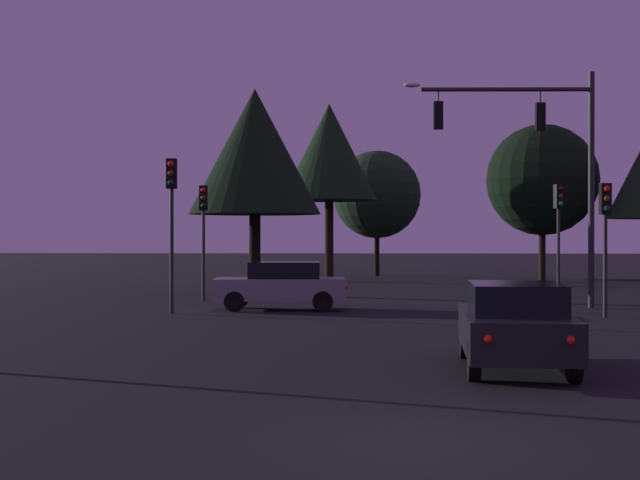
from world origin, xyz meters
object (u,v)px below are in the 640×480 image
at_px(traffic_light_corner_left, 559,218).
at_px(traffic_light_far_side, 605,222).
at_px(traffic_signal_mast_arm, 541,147).
at_px(traffic_light_median, 203,219).
at_px(car_nearside_lane, 515,324).
at_px(car_crossing_right, 281,285).
at_px(tree_behind_sign, 377,195).
at_px(tree_left_far, 329,153).
at_px(tree_center_horizon, 542,180).
at_px(traffic_light_corner_right, 172,204).
at_px(tree_lot_edge, 255,152).

xyz_separation_m(traffic_light_corner_left, traffic_light_far_side, (-0.45, -7.81, -0.29)).
xyz_separation_m(traffic_signal_mast_arm, traffic_light_median, (-11.48, 2.65, -2.26)).
bearing_deg(car_nearside_lane, traffic_light_corner_left, 74.92).
distance_m(traffic_light_corner_left, car_crossing_right, 11.63).
height_order(traffic_signal_mast_arm, tree_behind_sign, traffic_signal_mast_arm).
bearing_deg(tree_left_far, traffic_light_median, -106.68).
bearing_deg(tree_center_horizon, traffic_light_median, -137.12).
distance_m(traffic_light_corner_right, tree_behind_sign, 26.59).
xyz_separation_m(traffic_light_corner_left, tree_center_horizon, (1.90, 12.05, 2.17)).
distance_m(traffic_signal_mast_arm, tree_behind_sign, 23.49).
distance_m(traffic_light_corner_left, tree_behind_sign, 19.63).
distance_m(tree_left_far, tree_lot_edge, 10.77).
relative_size(traffic_signal_mast_arm, traffic_light_corner_right, 1.65).
relative_size(traffic_light_far_side, tree_left_far, 0.42).
xyz_separation_m(car_nearside_lane, tree_behind_sign, (-1.58, 36.32, 3.98)).
relative_size(car_crossing_right, tree_lot_edge, 0.52).
bearing_deg(traffic_light_corner_left, traffic_light_corner_right, -151.22).
relative_size(traffic_light_corner_left, traffic_light_far_side, 1.11).
height_order(tree_left_far, tree_center_horizon, tree_left_far).
bearing_deg(car_crossing_right, traffic_light_far_side, -13.26).
bearing_deg(car_crossing_right, car_nearside_lane, -67.22).
distance_m(traffic_light_median, traffic_light_far_side, 13.97).
relative_size(traffic_light_median, tree_left_far, 0.45).
bearing_deg(traffic_light_corner_right, traffic_light_median, 89.77).
distance_m(traffic_signal_mast_arm, car_crossing_right, 9.51).
bearing_deg(traffic_light_corner_right, traffic_light_far_side, -2.72).
relative_size(car_nearside_lane, tree_behind_sign, 0.57).
relative_size(traffic_signal_mast_arm, traffic_light_median, 1.84).
height_order(traffic_signal_mast_arm, traffic_light_corner_right, traffic_signal_mast_arm).
xyz_separation_m(traffic_light_far_side, tree_behind_sign, (-5.95, 26.28, 2.03)).
bearing_deg(traffic_light_median, tree_center_horizon, 42.88).
bearing_deg(traffic_light_far_side, car_crossing_right, 166.74).
bearing_deg(tree_center_horizon, car_nearside_lane, -102.64).
height_order(car_crossing_right, tree_lot_edge, tree_lot_edge).
distance_m(traffic_light_corner_left, tree_lot_edge, 12.00).
xyz_separation_m(traffic_light_median, tree_left_far, (4.10, 13.69, 3.67)).
relative_size(car_crossing_right, tree_center_horizon, 0.53).
bearing_deg(tree_left_far, traffic_light_far_side, -66.47).
relative_size(traffic_light_corner_left, tree_behind_sign, 0.58).
distance_m(car_nearside_lane, tree_lot_edge, 21.01).
height_order(traffic_light_corner_right, tree_lot_edge, tree_lot_edge).
xyz_separation_m(traffic_signal_mast_arm, traffic_light_corner_left, (1.61, 4.52, -2.18)).
bearing_deg(traffic_light_corner_right, tree_lot_edge, 80.13).
height_order(car_nearside_lane, tree_lot_edge, tree_lot_edge).
distance_m(traffic_light_far_side, tree_center_horizon, 20.15).
bearing_deg(traffic_light_median, traffic_light_corner_right, -90.23).
xyz_separation_m(traffic_light_corner_left, traffic_light_median, (-13.09, -1.87, -0.08)).
bearing_deg(tree_center_horizon, traffic_light_far_side, -96.74).
distance_m(traffic_light_corner_right, tree_left_far, 19.75).
relative_size(traffic_light_far_side, tree_lot_edge, 0.47).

